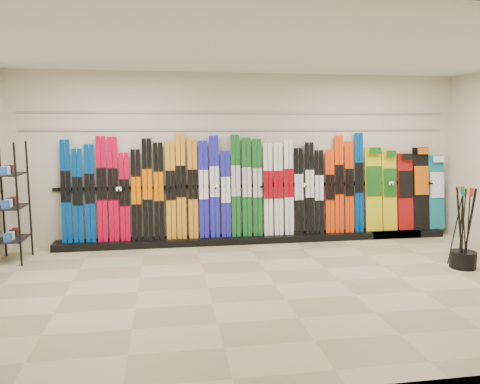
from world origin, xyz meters
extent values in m
plane|color=#9B8B6B|center=(0.00, 0.00, 0.00)|extent=(8.00, 8.00, 0.00)
plane|color=beige|center=(0.00, 2.50, 1.50)|extent=(8.00, 0.00, 8.00)
plane|color=silver|center=(0.00, 0.00, 3.00)|extent=(8.00, 8.00, 0.00)
cube|color=black|center=(0.22, 2.28, 0.06)|extent=(8.00, 0.40, 0.12)
cube|color=navy|center=(-3.05, 2.32, 0.98)|extent=(0.17, 0.20, 1.73)
cube|color=navy|center=(-2.86, 2.31, 0.91)|extent=(0.17, 0.18, 1.58)
cube|color=navy|center=(-2.67, 2.32, 0.95)|extent=(0.17, 0.19, 1.65)
cube|color=#C10126|center=(-2.47, 2.33, 1.01)|extent=(0.17, 0.21, 1.79)
cube|color=#C10126|center=(-2.28, 2.32, 1.01)|extent=(0.17, 0.21, 1.78)
cube|color=#C10126|center=(-2.09, 2.31, 0.87)|extent=(0.17, 0.18, 1.51)
cube|color=black|center=(-1.90, 2.31, 0.90)|extent=(0.17, 0.18, 1.56)
cube|color=black|center=(-1.71, 2.32, 0.99)|extent=(0.17, 0.20, 1.75)
cube|color=black|center=(-1.52, 2.32, 0.96)|extent=(0.17, 0.19, 1.67)
cube|color=orange|center=(-1.31, 2.32, 0.97)|extent=(0.17, 0.20, 1.70)
cube|color=orange|center=(-1.13, 2.33, 1.03)|extent=(0.17, 0.21, 1.82)
cube|color=orange|center=(-0.93, 2.32, 0.98)|extent=(0.17, 0.20, 1.72)
cube|color=#1D1BB8|center=(-0.74, 2.32, 0.97)|extent=(0.17, 0.20, 1.70)
cube|color=#1D1BB8|center=(-0.55, 2.33, 1.01)|extent=(0.17, 0.21, 1.79)
cube|color=#1D1BB8|center=(-0.35, 2.31, 0.88)|extent=(0.17, 0.18, 1.52)
cube|color=#125A20|center=(-0.17, 2.33, 1.02)|extent=(0.17, 0.21, 1.80)
cube|color=#125A20|center=(0.03, 2.32, 0.99)|extent=(0.17, 0.20, 1.75)
cube|color=#125A20|center=(0.22, 2.32, 0.98)|extent=(0.17, 0.20, 1.73)
cube|color=silver|center=(0.42, 2.32, 0.95)|extent=(0.17, 0.19, 1.66)
cube|color=silver|center=(0.61, 2.32, 0.95)|extent=(0.17, 0.19, 1.66)
cube|color=silver|center=(0.80, 2.32, 0.97)|extent=(0.17, 0.20, 1.70)
cube|color=black|center=(0.99, 2.31, 0.90)|extent=(0.17, 0.18, 1.56)
cube|color=black|center=(1.19, 2.32, 0.95)|extent=(0.17, 0.19, 1.66)
cube|color=black|center=(1.37, 2.31, 0.88)|extent=(0.17, 0.18, 1.52)
cube|color=#EB3608|center=(1.58, 2.31, 0.89)|extent=(0.17, 0.18, 1.53)
cube|color=#EB3608|center=(1.76, 2.32, 1.01)|extent=(0.17, 0.21, 1.78)
cube|color=#EB3608|center=(1.95, 2.32, 0.96)|extent=(0.17, 0.19, 1.68)
cube|color=navy|center=(2.14, 2.33, 1.03)|extent=(0.17, 0.21, 1.83)
cube|color=gold|center=(2.45, 2.36, 0.90)|extent=(0.32, 0.24, 1.56)
cube|color=gold|center=(2.77, 2.36, 0.87)|extent=(0.28, 0.23, 1.50)
cube|color=#990C0C|center=(3.09, 2.35, 0.84)|extent=(0.30, 0.22, 1.44)
cube|color=black|center=(3.41, 2.36, 0.89)|extent=(0.32, 0.24, 1.55)
cube|color=#14728C|center=(3.73, 2.35, 0.82)|extent=(0.31, 0.22, 1.39)
cube|color=black|center=(-3.75, 1.70, 0.92)|extent=(0.40, 0.60, 1.84)
cylinder|color=black|center=(2.90, 0.26, 0.12)|extent=(0.37, 0.37, 0.25)
cylinder|color=black|center=(2.91, 0.37, 0.61)|extent=(0.11, 0.12, 1.17)
cylinder|color=black|center=(2.82, 0.36, 0.61)|extent=(0.16, 0.09, 1.17)
cylinder|color=black|center=(2.94, 0.22, 0.61)|extent=(0.07, 0.11, 1.18)
cylinder|color=black|center=(2.88, 0.36, 0.61)|extent=(0.11, 0.15, 1.17)
cylinder|color=black|center=(2.92, 0.22, 0.61)|extent=(0.02, 0.03, 1.18)
cylinder|color=black|center=(2.92, 0.31, 0.61)|extent=(0.09, 0.14, 1.17)
cylinder|color=black|center=(2.80, 0.22, 0.61)|extent=(0.14, 0.12, 1.17)
cylinder|color=black|center=(2.81, 0.18, 0.61)|extent=(0.07, 0.11, 1.18)
cylinder|color=black|center=(2.88, 0.13, 0.61)|extent=(0.14, 0.05, 1.18)
cylinder|color=black|center=(2.86, 0.26, 0.61)|extent=(0.04, 0.09, 1.18)
cube|color=gray|center=(0.00, 2.48, 2.00)|extent=(7.60, 0.02, 0.03)
cube|color=gray|center=(0.00, 2.48, 2.30)|extent=(7.60, 0.02, 0.03)
camera|label=1|loc=(-1.41, -5.80, 2.08)|focal=35.00mm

